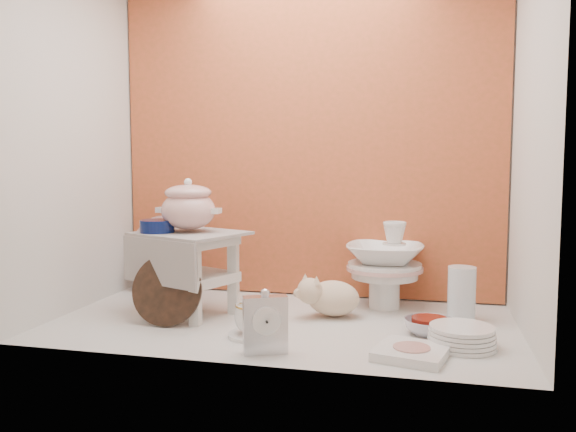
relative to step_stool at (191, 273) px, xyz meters
name	(u,v)px	position (x,y,z in m)	size (l,w,h in m)	color
ground	(282,322)	(0.40, -0.03, -0.17)	(1.80, 1.80, 0.00)	silver
niche_shell	(292,89)	(0.40, 0.15, 0.76)	(1.86, 1.03, 1.53)	#CA5432
step_stool	(191,273)	(0.00, 0.00, 0.00)	(0.40, 0.35, 0.34)	silver
soup_tureen	(188,205)	(-0.01, 0.01, 0.28)	(0.26, 0.26, 0.22)	white
cobalt_bowl	(157,226)	(-0.13, -0.04, 0.20)	(0.14, 0.14, 0.05)	#091549
floral_platter	(159,255)	(-0.29, 0.31, 0.02)	(0.38, 0.10, 0.37)	white
blue_white_vase	(174,271)	(-0.22, 0.31, -0.06)	(0.22, 0.22, 0.23)	silver
lacquer_tray	(167,290)	(-0.03, -0.17, -0.03)	(0.28, 0.09, 0.27)	black
mantel_clock	(265,322)	(0.44, -0.41, -0.07)	(0.15, 0.05, 0.21)	silver
plush_pig	(333,298)	(0.58, 0.09, -0.09)	(0.27, 0.19, 0.16)	beige
teacup_saucer	(253,335)	(0.34, -0.24, -0.17)	(0.19, 0.19, 0.01)	white
gold_rim_teacup	(253,318)	(0.34, -0.24, -0.10)	(0.14, 0.14, 0.11)	white
lattice_dish	(412,352)	(0.91, -0.34, -0.16)	(0.22, 0.22, 0.03)	white
dinner_plate_stack	(462,336)	(1.07, -0.19, -0.13)	(0.23, 0.23, 0.07)	white
crystal_bowl	(429,327)	(0.96, -0.07, -0.14)	(0.18, 0.18, 0.06)	silver
clear_glass_vase	(462,294)	(1.09, 0.15, -0.06)	(0.11, 0.11, 0.22)	silver
porcelain_tower	(385,265)	(0.77, 0.29, 0.02)	(0.33, 0.33, 0.38)	white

